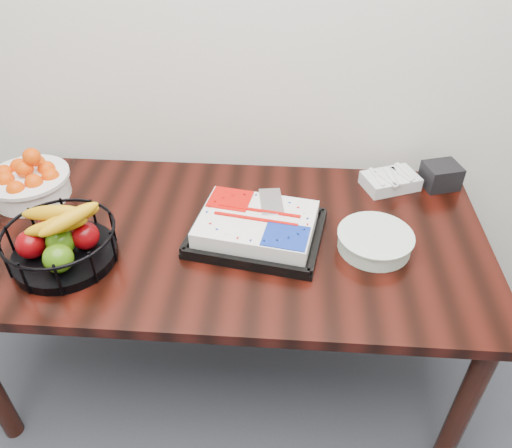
# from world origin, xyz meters

# --- Properties ---
(table) EXTENTS (1.80, 0.90, 0.75)m
(table) POSITION_xyz_m (0.00, 2.00, 0.66)
(table) COLOR black
(table) RESTS_ON ground
(cake_tray) EXTENTS (0.49, 0.41, 0.09)m
(cake_tray) POSITION_xyz_m (0.11, 1.99, 0.79)
(cake_tray) COLOR black
(cake_tray) RESTS_ON table
(tangerine_bowl) EXTENTS (0.30, 0.30, 0.19)m
(tangerine_bowl) POSITION_xyz_m (-0.76, 2.17, 0.83)
(tangerine_bowl) COLOR white
(tangerine_bowl) RESTS_ON table
(fruit_basket) EXTENTS (0.35, 0.35, 0.19)m
(fruit_basket) POSITION_xyz_m (-0.50, 1.83, 0.83)
(fruit_basket) COLOR black
(fruit_basket) RESTS_ON table
(plate_stack) EXTENTS (0.25, 0.25, 0.06)m
(plate_stack) POSITION_xyz_m (0.50, 1.95, 0.78)
(plate_stack) COLOR white
(plate_stack) RESTS_ON table
(fork_bag) EXTENTS (0.24, 0.20, 0.06)m
(fork_bag) POSITION_xyz_m (0.61, 2.33, 0.78)
(fork_bag) COLOR silver
(fork_bag) RESTS_ON table
(napkin_box) EXTENTS (0.16, 0.14, 0.09)m
(napkin_box) POSITION_xyz_m (0.80, 2.35, 0.80)
(napkin_box) COLOR black
(napkin_box) RESTS_ON table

